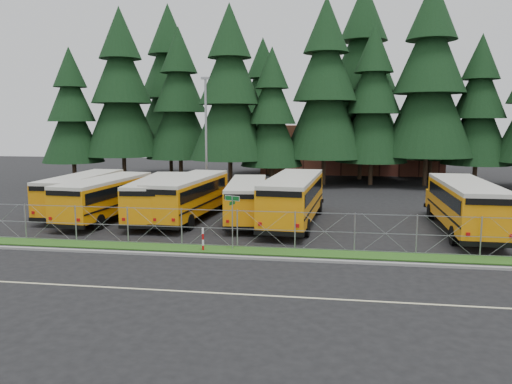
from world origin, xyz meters
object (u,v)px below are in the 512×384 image
bus_2 (160,199)px  striped_bollard (203,239)px  bus_east (464,207)px  bus_0 (85,194)px  bus_4 (247,201)px  bus_1 (108,199)px  street_sign (232,211)px  bus_3 (191,198)px  light_standard (206,134)px  bus_5 (294,200)px

bus_2 → striped_bollard: bearing=-62.6°
bus_2 → bus_east: 19.12m
bus_0 → bus_2: 6.06m
bus_4 → striped_bollard: bus_4 is taller
bus_1 → street_sign: size_ratio=3.80×
bus_2 → bus_3: (2.04, 0.26, 0.06)m
bus_2 → light_standard: light_standard is taller
bus_4 → striped_bollard: bearing=-103.2°
light_standard → bus_3: bearing=-82.6°
street_sign → striped_bollard: bearing=-162.3°
bus_3 → bus_east: size_ratio=0.96×
light_standard → street_sign: bearing=-71.4°
bus_3 → bus_5: bus_5 is taller
bus_4 → bus_5: size_ratio=0.85×
bus_east → striped_bollard: bus_east is taller
bus_1 → bus_5: bearing=6.2°
bus_2 → bus_4: bus_2 is taller
bus_0 → striped_bollard: bearing=-39.6°
bus_1 → street_sign: (9.80, -6.62, 0.63)m
bus_4 → bus_5: (3.12, -0.54, 0.23)m
bus_4 → street_sign: (0.51, -7.49, 0.70)m
striped_bollard → light_standard: (-4.08, 16.80, 4.90)m
bus_0 → striped_bollard: 14.01m
bus_1 → bus_3: 5.50m
bus_4 → striped_bollard: size_ratio=8.45×
bus_1 → bus_4: bearing=10.0°
bus_5 → bus_east: size_ratio=1.02×
bus_1 → bus_4: 9.33m
bus_0 → light_standard: bearing=48.8°
bus_2 → bus_5: bus_5 is taller
bus_1 → light_standard: light_standard is taller
striped_bollard → bus_4: bearing=83.4°
bus_0 → bus_2: size_ratio=1.00×
light_standard → bus_4: bearing=-60.5°
bus_3 → street_sign: 8.64m
bus_east → street_sign: size_ratio=4.14×
bus_east → light_standard: 21.27m
bus_2 → bus_3: bus_3 is taller
bus_4 → striped_bollard: 8.04m
bus_1 → striped_bollard: 10.99m
bus_4 → bus_5: bearing=-16.4°
bus_3 → light_standard: (-1.15, 8.90, 4.04)m
bus_2 → bus_5: 9.00m
street_sign → bus_3: bearing=120.4°
bus_3 → light_standard: size_ratio=1.10×
striped_bollard → light_standard: light_standard is taller
bus_3 → bus_0: bearing=179.0°
striped_bollard → bus_2: bearing=123.0°
bus_east → light_standard: bearing=151.6°
striped_bollard → bus_5: bearing=61.4°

